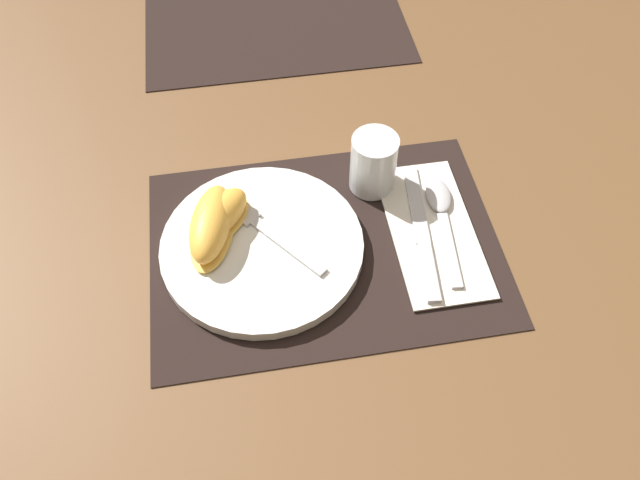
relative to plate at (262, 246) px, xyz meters
The scene contains 11 objects.
ground_plane 0.08m from the plate, ahead, with size 3.00×3.00×0.00m, color brown.
placemat 0.08m from the plate, ahead, with size 0.45×0.32×0.00m.
placemat_far 0.50m from the plate, 81.30° to the left, with size 0.45×0.32×0.00m.
plate is the anchor object (origin of this frame).
juice_glass 0.19m from the plate, 28.39° to the left, with size 0.06×0.06×0.08m.
napkin 0.22m from the plate, ahead, with size 0.11×0.23×0.00m.
knife 0.21m from the plate, ahead, with size 0.04×0.22×0.01m.
spoon 0.24m from the plate, ahead, with size 0.04×0.18×0.01m.
fork 0.03m from the plate, 91.54° to the left, with size 0.14×0.16×0.00m.
citrus_wedge_0 0.07m from the plate, 143.47° to the left, with size 0.11×0.11×0.04m.
citrus_wedge_1 0.07m from the plate, 159.29° to the left, with size 0.08×0.13×0.05m.
Camera 1 is at (-0.08, -0.46, 0.66)m, focal length 35.00 mm.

